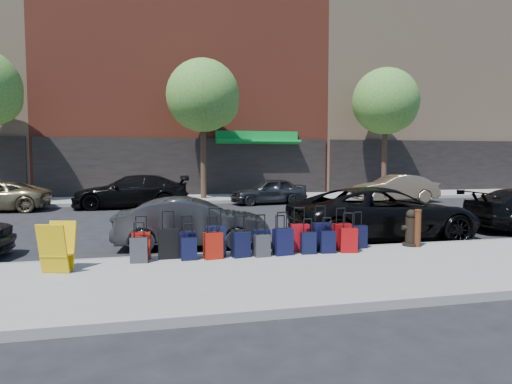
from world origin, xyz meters
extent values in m
plane|color=black|center=(0.00, 0.00, 0.00)|extent=(120.00, 120.00, 0.00)
cube|color=gray|center=(0.00, -6.50, 0.07)|extent=(60.00, 4.00, 0.15)
cube|color=gray|center=(0.00, 10.00, 0.07)|extent=(60.00, 4.00, 0.15)
cube|color=gray|center=(0.00, -4.48, 0.07)|extent=(60.00, 0.08, 0.15)
cube|color=gray|center=(0.00, 7.98, 0.07)|extent=(60.00, 0.08, 0.15)
cube|color=maroon|center=(0.00, 18.00, 10.00)|extent=(17.00, 12.00, 20.00)
cube|color=black|center=(0.00, 11.95, 1.70)|extent=(16.66, 0.15, 3.40)
cube|color=#0D7C2D|center=(4.00, 11.60, 3.20)|extent=(5.00, 0.91, 0.27)
cube|color=#0D7C2D|center=(4.00, 11.90, 3.55)|extent=(5.00, 0.10, 0.60)
cube|color=tan|center=(16.00, 18.00, 9.00)|extent=(15.00, 12.00, 18.00)
cube|color=black|center=(16.00, 11.95, 1.70)|extent=(14.70, 0.15, 3.40)
cylinder|color=black|center=(0.50, 9.50, 2.55)|extent=(0.30, 0.30, 4.80)
sphere|color=#316E24|center=(0.50, 9.50, 5.52)|extent=(3.80, 3.80, 3.80)
sphere|color=#316E24|center=(1.10, 9.50, 5.14)|extent=(2.58, 2.58, 2.58)
cylinder|color=black|center=(11.00, 9.50, 2.55)|extent=(0.30, 0.30, 4.80)
sphere|color=#316E24|center=(11.00, 9.50, 5.52)|extent=(3.80, 3.80, 3.80)
sphere|color=#316E24|center=(11.60, 9.50, 5.14)|extent=(2.58, 2.58, 2.58)
cube|color=#B0130B|center=(-2.52, -4.79, 0.44)|extent=(0.39, 0.23, 0.57)
cylinder|color=black|center=(-2.52, -4.79, 1.06)|extent=(0.21, 0.04, 0.03)
cube|color=black|center=(-1.96, -4.83, 0.47)|extent=(0.43, 0.25, 0.63)
cylinder|color=black|center=(-1.96, -4.83, 1.15)|extent=(0.24, 0.04, 0.03)
cube|color=black|center=(-1.57, -4.82, 0.43)|extent=(0.38, 0.21, 0.56)
cylinder|color=black|center=(-1.57, -4.82, 1.04)|extent=(0.21, 0.03, 0.03)
cube|color=black|center=(-0.96, -4.84, 0.48)|extent=(0.45, 0.26, 0.66)
cylinder|color=black|center=(-0.96, -4.84, 1.19)|extent=(0.25, 0.04, 0.03)
cube|color=black|center=(-0.42, -4.75, 0.42)|extent=(0.39, 0.26, 0.54)
cylinder|color=black|center=(-0.42, -4.75, 1.00)|extent=(0.20, 0.07, 0.03)
cube|color=black|center=(0.07, -4.81, 0.42)|extent=(0.38, 0.23, 0.54)
cylinder|color=black|center=(0.07, -4.81, 1.01)|extent=(0.20, 0.05, 0.03)
cube|color=black|center=(0.51, -4.84, 0.41)|extent=(0.36, 0.21, 0.53)
cylinder|color=black|center=(0.51, -4.84, 0.99)|extent=(0.20, 0.04, 0.03)
cube|color=#9A0911|center=(0.98, -4.78, 0.46)|extent=(0.44, 0.28, 0.62)
cylinder|color=black|center=(0.98, -4.78, 1.14)|extent=(0.24, 0.06, 0.03)
cube|color=black|center=(1.48, -4.83, 0.47)|extent=(0.44, 0.26, 0.64)
cylinder|color=black|center=(1.48, -4.83, 1.17)|extent=(0.24, 0.05, 0.03)
cube|color=maroon|center=(2.01, -4.77, 0.45)|extent=(0.42, 0.26, 0.60)
cylinder|color=black|center=(2.01, -4.77, 1.10)|extent=(0.23, 0.05, 0.03)
cube|color=black|center=(2.45, -4.76, 0.42)|extent=(0.38, 0.24, 0.54)
cylinder|color=black|center=(2.45, -4.76, 1.00)|extent=(0.20, 0.06, 0.03)
cube|color=#323236|center=(-2.57, -5.09, 0.41)|extent=(0.37, 0.23, 0.51)
cylinder|color=black|center=(-2.57, -5.09, 0.97)|extent=(0.20, 0.05, 0.03)
cube|color=black|center=(-1.56, -5.08, 0.39)|extent=(0.33, 0.20, 0.47)
cylinder|color=black|center=(-1.56, -5.08, 0.90)|extent=(0.18, 0.04, 0.03)
cube|color=#9C170A|center=(-1.05, -5.10, 0.43)|extent=(0.41, 0.28, 0.56)
cylinder|color=black|center=(-1.05, -5.10, 1.04)|extent=(0.21, 0.07, 0.03)
cube|color=black|center=(-0.44, -5.07, 0.42)|extent=(0.40, 0.28, 0.55)
cylinder|color=black|center=(-0.44, -5.07, 1.02)|extent=(0.21, 0.07, 0.03)
cube|color=#343438|center=(0.01, -5.13, 0.39)|extent=(0.35, 0.23, 0.48)
cylinder|color=black|center=(0.01, -5.13, 0.91)|extent=(0.18, 0.06, 0.03)
cube|color=black|center=(0.50, -5.07, 0.44)|extent=(0.43, 0.29, 0.59)
cylinder|color=black|center=(0.50, -5.07, 1.08)|extent=(0.23, 0.06, 0.03)
cube|color=black|center=(1.08, -5.08, 0.39)|extent=(0.34, 0.20, 0.48)
cylinder|color=black|center=(1.08, -5.08, 0.92)|extent=(0.18, 0.04, 0.03)
cube|color=black|center=(1.53, -5.09, 0.40)|extent=(0.35, 0.22, 0.49)
cylinder|color=black|center=(1.53, -5.09, 0.93)|extent=(0.19, 0.05, 0.03)
cube|color=#96090B|center=(2.01, -5.15, 0.43)|extent=(0.41, 0.29, 0.56)
cylinder|color=black|center=(2.01, -5.15, 1.03)|extent=(0.21, 0.07, 0.03)
cylinder|color=black|center=(3.81, -4.77, 0.18)|extent=(0.40, 0.40, 0.07)
cylinder|color=black|center=(3.81, -4.77, 0.53)|extent=(0.27, 0.27, 0.62)
sphere|color=black|center=(3.81, -4.77, 0.91)|extent=(0.24, 0.24, 0.24)
cylinder|color=black|center=(3.81, -4.77, 0.59)|extent=(0.45, 0.18, 0.11)
cylinder|color=#38190C|center=(3.90, -4.93, 0.59)|extent=(0.15, 0.15, 0.88)
cylinder|color=#38190C|center=(3.90, -4.93, 1.03)|extent=(0.17, 0.17, 0.04)
cube|color=gold|center=(-4.08, -5.70, 0.62)|extent=(0.56, 0.37, 0.93)
cube|color=gold|center=(-3.98, -5.37, 0.62)|extent=(0.56, 0.37, 0.93)
cube|color=gold|center=(-4.03, -5.54, 0.48)|extent=(0.59, 0.47, 0.02)
imported|color=#323234|center=(-1.29, -3.03, 0.63)|extent=(3.97, 1.77, 1.27)
imported|color=black|center=(4.01, -3.12, 0.73)|extent=(5.32, 2.52, 1.47)
imported|color=black|center=(-3.10, 6.84, 0.75)|extent=(5.22, 2.28, 1.49)
imported|color=#2E2E30|center=(3.40, 7.07, 0.64)|extent=(3.93, 2.01, 1.28)
imported|color=#967C5B|center=(9.97, 6.51, 0.70)|extent=(4.35, 1.75, 1.41)
camera|label=1|loc=(-2.37, -14.54, 2.28)|focal=32.00mm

